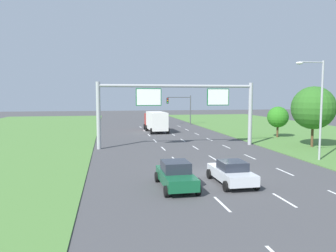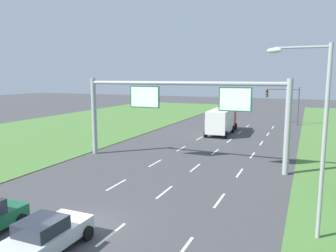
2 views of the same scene
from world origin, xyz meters
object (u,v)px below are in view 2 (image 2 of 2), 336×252
car_near_red (44,236)px  box_truck (222,120)px  sign_gantry (181,105)px  traffic_light_mast (285,99)px  street_lamp (316,125)px

car_near_red → box_truck: bearing=90.2°
box_truck → sign_gantry: (0.30, -15.22, 3.18)m
car_near_red → box_truck: box_truck is taller
car_near_red → sign_gantry: (-0.04, 15.38, 4.12)m
box_truck → traffic_light_mast: 13.47m
car_near_red → sign_gantry: 15.92m
car_near_red → sign_gantry: size_ratio=0.24×
box_truck → sign_gantry: 15.55m
sign_gantry → traffic_light_mast: (6.27, 26.78, -0.99)m
sign_gantry → street_lamp: size_ratio=2.03×
car_near_red → traffic_light_mast: traffic_light_mast is taller
car_near_red → traffic_light_mast: (6.23, 42.16, 3.12)m
sign_gantry → car_near_red: bearing=-89.9°
box_truck → street_lamp: (10.19, -24.88, 3.39)m
traffic_light_mast → street_lamp: bearing=-84.3°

